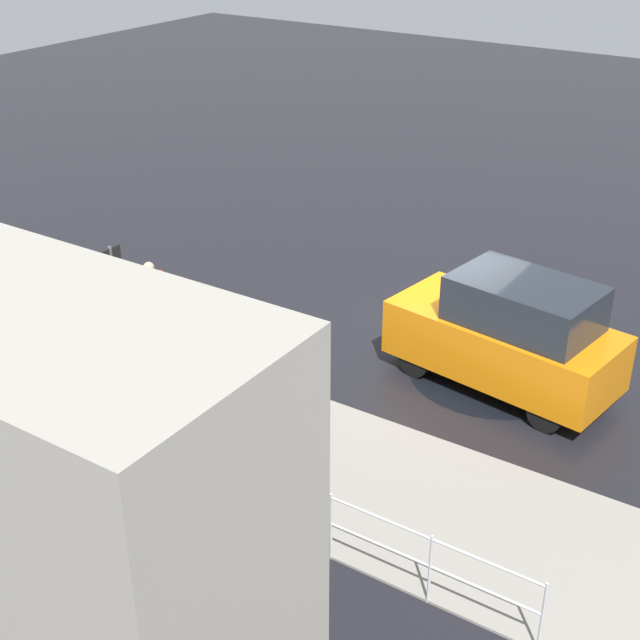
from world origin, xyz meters
name	(u,v)px	position (x,y,z in m)	size (l,w,h in m)	color
ground_plane	(435,349)	(0.00, 0.00, 0.00)	(60.00, 60.00, 0.00)	black
kerb_strip	(310,461)	(0.00, 4.20, 0.02)	(24.00, 3.20, 0.04)	gray
moving_hatchback	(509,334)	(-1.59, 0.51, 1.03)	(4.11, 2.26, 2.06)	orange
fire_hydrant	(185,323)	(4.10, 2.31, 0.40)	(0.42, 0.31, 0.80)	#197A2D
pedestrian	(151,287)	(5.28, 1.93, 0.68)	(0.34, 0.55, 1.22)	#B2262D
metal_railing	(286,496)	(-0.69, 5.79, 0.71)	(7.11, 0.04, 1.05)	#B7BABF
sign_post	(115,291)	(4.32, 3.75, 1.58)	(0.07, 0.44, 2.40)	#4C4C51
puddle_patch	(493,373)	(-1.27, 0.22, 0.00)	(2.99, 2.99, 0.01)	black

